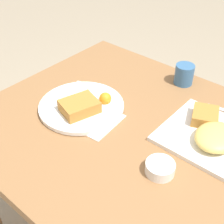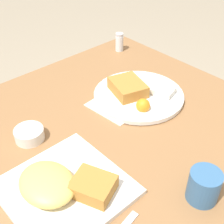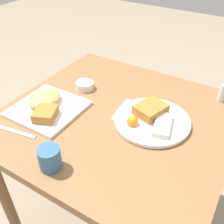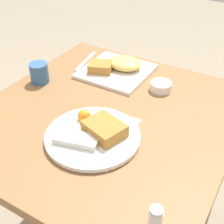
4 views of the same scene
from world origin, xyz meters
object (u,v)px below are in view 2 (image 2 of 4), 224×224
at_px(plate_oval_far, 138,93).
at_px(sauce_ramekin, 29,134).
at_px(coffee_mug, 204,186).
at_px(plate_square_near, 62,186).
at_px(salt_shaker, 119,43).

relative_size(plate_oval_far, sauce_ramekin, 3.62).
distance_m(plate_oval_far, coffee_mug, 0.42).
distance_m(plate_square_near, coffee_mug, 0.32).
distance_m(plate_square_near, plate_oval_far, 0.44).
distance_m(plate_oval_far, sauce_ramekin, 0.38).
xyz_separation_m(plate_square_near, plate_oval_far, (-0.15, 0.41, -0.00)).
bearing_deg(salt_shaker, plate_square_near, -53.69).
bearing_deg(sauce_ramekin, coffee_mug, 22.87).
xyz_separation_m(salt_shaker, coffee_mug, (0.68, -0.38, 0.01)).
height_order(plate_square_near, coffee_mug, coffee_mug).
relative_size(salt_shaker, coffee_mug, 0.96).
bearing_deg(salt_shaker, coffee_mug, -29.45).
bearing_deg(plate_oval_far, coffee_mug, -25.75).
bearing_deg(plate_oval_far, sauce_ramekin, -99.95).
bearing_deg(coffee_mug, salt_shaker, 150.55).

